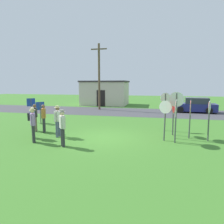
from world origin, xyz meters
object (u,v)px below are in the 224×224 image
(stop_sign_rear_right, at_px, (173,112))
(stop_sign_leaning_left, at_px, (165,105))
(stop_sign_low_front, at_px, (165,114))
(person_on_left, at_px, (32,120))
(stop_sign_rear_left, at_px, (190,112))
(parked_car_on_street, at_px, (194,106))
(person_in_teal, at_px, (62,126))
(person_with_sunhat, at_px, (44,117))
(stop_sign_center_cluster, at_px, (209,114))
(person_in_dark_shirt, at_px, (58,119))
(info_panel_middle, at_px, (40,109))
(person_near_signs, at_px, (35,116))
(stop_sign_far_back, at_px, (176,113))
(person_holding_notes, at_px, (33,123))
(info_panel_leftmost, at_px, (31,106))
(stop_sign_nearest, at_px, (176,107))
(utility_pole, at_px, (99,76))

(stop_sign_rear_right, bearing_deg, stop_sign_leaning_left, 110.99)
(stop_sign_low_front, xyz_separation_m, person_on_left, (-6.91, -1.13, -0.42))
(stop_sign_rear_left, relative_size, stop_sign_rear_right, 1.08)
(stop_sign_rear_left, bearing_deg, stop_sign_leaning_left, 127.43)
(parked_car_on_street, height_order, person_in_teal, person_in_teal)
(person_with_sunhat, xyz_separation_m, person_in_teal, (2.38, -2.33, 0.03))
(stop_sign_low_front, bearing_deg, stop_sign_rear_left, 28.39)
(stop_sign_rear_right, bearing_deg, stop_sign_center_cluster, -27.67)
(person_in_dark_shirt, height_order, info_panel_middle, person_in_dark_shirt)
(stop_sign_center_cluster, xyz_separation_m, person_in_dark_shirt, (-7.90, -0.90, -0.41))
(stop_sign_rear_right, height_order, person_on_left, stop_sign_rear_right)
(stop_sign_rear_left, distance_m, person_near_signs, 9.05)
(person_on_left, bearing_deg, stop_sign_far_back, 6.14)
(person_holding_notes, height_order, info_panel_leftmost, info_panel_leftmost)
(person_on_left, bearing_deg, stop_sign_rear_right, 17.75)
(person_in_teal, bearing_deg, stop_sign_nearest, 26.41)
(stop_sign_nearest, distance_m, info_panel_leftmost, 10.58)
(stop_sign_rear_right, relative_size, person_on_left, 1.15)
(utility_pole, distance_m, stop_sign_nearest, 13.42)
(stop_sign_leaning_left, height_order, person_in_teal, stop_sign_leaning_left)
(stop_sign_nearest, distance_m, stop_sign_leaning_left, 1.87)
(person_with_sunhat, bearing_deg, info_panel_leftmost, 134.75)
(person_on_left, bearing_deg, person_near_signs, 118.75)
(parked_car_on_street, xyz_separation_m, stop_sign_low_front, (-3.33, -11.44, 0.71))
(stop_sign_rear_right, height_order, person_with_sunhat, stop_sign_rear_right)
(person_in_dark_shirt, distance_m, info_panel_middle, 4.43)
(stop_sign_rear_left, relative_size, person_in_dark_shirt, 1.20)
(parked_car_on_street, distance_m, stop_sign_rear_right, 10.60)
(stop_sign_far_back, bearing_deg, stop_sign_nearest, 85.00)
(utility_pole, xyz_separation_m, person_in_teal, (2.16, -13.59, -2.84))
(stop_sign_leaning_left, bearing_deg, person_in_dark_shirt, -153.78)
(stop_sign_rear_right, height_order, person_near_signs, stop_sign_rear_right)
(info_panel_leftmost, bearing_deg, stop_sign_center_cluster, -12.14)
(stop_sign_rear_right, relative_size, person_in_teal, 1.12)
(parked_car_on_street, xyz_separation_m, info_panel_middle, (-12.13, -8.78, 0.42))
(parked_car_on_street, distance_m, stop_sign_leaning_left, 9.72)
(stop_sign_leaning_left, height_order, stop_sign_rear_left, stop_sign_leaning_left)
(stop_sign_center_cluster, bearing_deg, info_panel_leftmost, 167.86)
(utility_pole, distance_m, person_holding_notes, 13.59)
(stop_sign_nearest, distance_m, person_with_sunhat, 7.68)
(stop_sign_rear_left, xyz_separation_m, person_in_dark_shirt, (-7.04, -1.25, -0.45))
(utility_pole, xyz_separation_m, stop_sign_low_front, (6.85, -11.50, -2.43))
(utility_pole, height_order, stop_sign_rear_left, utility_pole)
(stop_sign_low_front, bearing_deg, stop_sign_center_cluster, 9.55)
(stop_sign_leaning_left, height_order, person_holding_notes, stop_sign_leaning_left)
(stop_sign_leaning_left, distance_m, stop_sign_rear_left, 2.04)
(stop_sign_far_back, distance_m, person_holding_notes, 7.10)
(stop_sign_nearest, bearing_deg, person_on_left, -167.58)
(person_in_teal, bearing_deg, person_in_dark_shirt, 123.95)
(person_near_signs, bearing_deg, person_on_left, -61.25)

